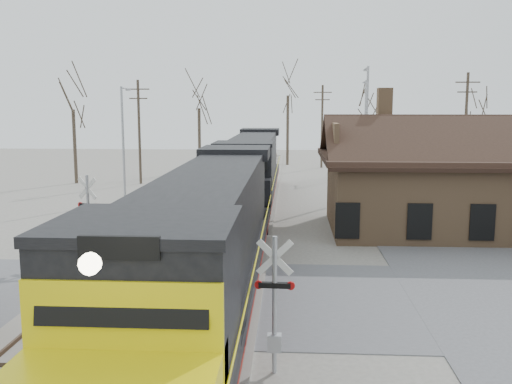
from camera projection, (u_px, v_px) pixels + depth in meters
ground at (215, 298)px, 20.68m from camera, size 140.00×140.00×0.00m
road at (215, 297)px, 20.68m from camera, size 60.00×9.00×0.03m
track_main at (247, 216)px, 35.48m from camera, size 3.40×90.00×0.24m
track_siding at (176, 216)px, 35.75m from camera, size 3.40×90.00×0.24m
depot at (459, 188)px, 31.44m from camera, size 15.20×9.31×7.90m
locomotive_lead at (205, 243)px, 18.10m from camera, size 3.30×22.06×4.90m
locomotive_trailing at (252, 168)px, 40.14m from camera, size 3.30×22.06×4.64m
crossbuck_near at (275, 309)px, 14.63m from camera, size 1.04×0.27×3.65m
crossbuck_far at (89, 220)px, 25.47m from camera, size 1.06×0.46×3.86m
streetlight_a at (124, 137)px, 40.84m from camera, size 0.25×2.04×8.24m
streetlight_b at (366, 125)px, 42.54m from camera, size 0.25×2.04×9.77m
streetlight_c at (365, 122)px, 56.66m from camera, size 0.25×2.04×9.39m
utility_pole_a at (139, 130)px, 50.15m from camera, size 2.00×0.24×9.12m
utility_pole_b at (322, 125)px, 63.29m from camera, size 2.00×0.24×9.14m
utility_pole_c at (465, 128)px, 47.56m from camera, size 2.00×0.24×9.61m
tree_a at (72, 97)px, 50.06m from camera, size 4.37×4.37×10.72m
tree_b at (199, 98)px, 59.33m from camera, size 4.42×4.42×10.83m
tree_c at (288, 84)px, 65.65m from camera, size 5.37×5.37×13.15m
tree_d at (367, 106)px, 59.71m from camera, size 3.92×3.92×9.60m
tree_e at (477, 109)px, 57.87m from camera, size 3.79×3.79×9.28m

